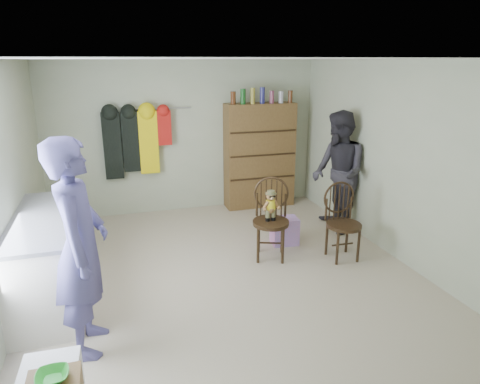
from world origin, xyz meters
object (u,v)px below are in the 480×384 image
object	(u,v)px
counter	(48,258)
dresser	(259,155)
chair_front	(271,213)
chair_far	(342,218)

from	to	relation	value
counter	dresser	bearing A→B (deg)	35.69
chair_front	counter	bearing A→B (deg)	-152.99
chair_front	dresser	xyz separation A→B (m)	(0.56, 2.02, 0.31)
counter	chair_front	bearing A→B (deg)	6.00
counter	dresser	world-z (taller)	dresser
chair_far	dresser	distance (m)	2.36
dresser	chair_far	bearing A→B (deg)	-82.25
chair_front	dresser	distance (m)	2.12
counter	chair_front	xyz separation A→B (m)	(2.64, 0.28, 0.13)
chair_far	counter	bearing A→B (deg)	-177.83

